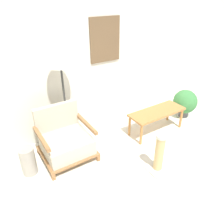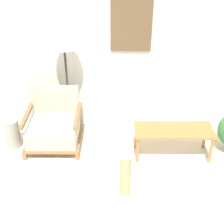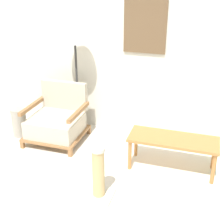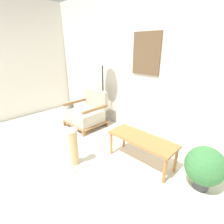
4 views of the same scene
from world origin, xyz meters
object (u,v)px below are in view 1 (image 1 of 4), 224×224
coffee_table (157,114)px  potted_plant (185,102)px  armchair (65,140)px  floor_lamp (60,62)px  scratching_post (159,156)px  vase (28,161)px

coffee_table → potted_plant: bearing=6.4°
armchair → floor_lamp: size_ratio=0.50×
armchair → potted_plant: size_ratio=1.37×
armchair → scratching_post: bearing=-45.8°
vase → scratching_post: scratching_post is taller
armchair → scratching_post: size_ratio=1.28×
scratching_post → floor_lamp: bearing=120.7°
armchair → floor_lamp: floor_lamp is taller
armchair → coffee_table: 1.64m
coffee_table → vase: vase is taller
potted_plant → scratching_post: size_ratio=0.94×
coffee_table → scratching_post: 1.00m
vase → scratching_post: 1.81m
floor_lamp → coffee_table: 1.86m
armchair → coffee_table: armchair is taller
coffee_table → scratching_post: scratching_post is taller
armchair → coffee_table: (1.62, -0.24, 0.08)m
coffee_table → potted_plant: potted_plant is taller
vase → potted_plant: bearing=-1.7°
floor_lamp → coffee_table: floor_lamp is taller
floor_lamp → scratching_post: (0.79, -1.33, -1.12)m
potted_plant → scratching_post: 1.73m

